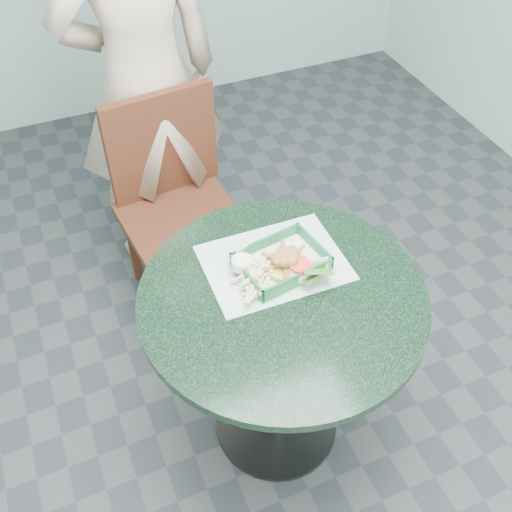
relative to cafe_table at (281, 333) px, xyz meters
name	(u,v)px	position (x,y,z in m)	size (l,w,h in m)	color
floor	(276,424)	(0.00, 0.00, -0.58)	(4.00, 5.00, 0.02)	#303335
cafe_table	(281,333)	(0.00, 0.00, 0.00)	(0.87, 0.87, 0.75)	#2E2E30
dining_chair	(175,193)	(-0.09, 0.86, -0.05)	(0.47, 0.47, 0.93)	#39241A
diner_person	(138,35)	(-0.09, 1.12, 0.51)	(0.80, 0.52, 2.19)	tan
placemat	(274,267)	(0.03, 0.13, 0.17)	(0.43, 0.32, 0.00)	#B4C7C2
food_basket	(281,269)	(0.04, 0.10, 0.19)	(0.26, 0.19, 0.05)	#18622D
crab_sandwich	(284,265)	(0.04, 0.08, 0.22)	(0.13, 0.13, 0.08)	gold
fries_pile	(252,278)	(-0.06, 0.08, 0.21)	(0.12, 0.13, 0.05)	#EDCD8B
sauce_ramekin	(241,262)	(-0.08, 0.14, 0.22)	(0.06, 0.06, 0.04)	white
garnish_cup	(302,277)	(0.07, 0.02, 0.21)	(0.12, 0.11, 0.05)	silver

